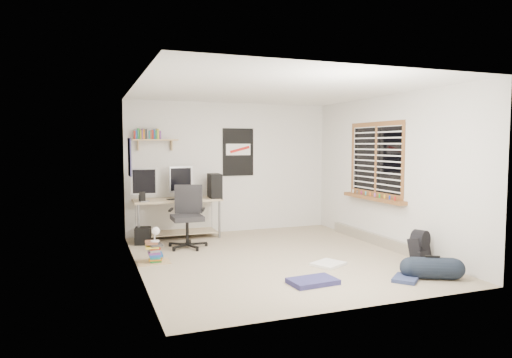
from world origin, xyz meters
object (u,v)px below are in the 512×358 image
object	(u,v)px
desk	(177,218)
backpack	(420,251)
office_chair	(187,218)
book_stack	(154,252)
duffel_bag	(432,268)

from	to	relation	value
desk	backpack	size ratio (longest dim) A/B	4.00
desk	office_chair	distance (m)	0.87
backpack	book_stack	size ratio (longest dim) A/B	0.92
duffel_bag	backpack	bearing A→B (deg)	89.64
book_stack	office_chair	bearing A→B (deg)	49.62
desk	backpack	distance (m)	4.20
office_chair	duffel_bag	world-z (taller)	office_chair
office_chair	book_stack	bearing A→B (deg)	-111.73
backpack	book_stack	distance (m)	3.79
book_stack	backpack	bearing A→B (deg)	-22.55
office_chair	desk	bearing A→B (deg)	108.80
desk	duffel_bag	world-z (taller)	desk
backpack	duffel_bag	size ratio (longest dim) A/B	0.72
duffel_bag	book_stack	bearing A→B (deg)	174.35
desk	book_stack	xyz separation A→B (m)	(-0.65, -1.63, -0.21)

